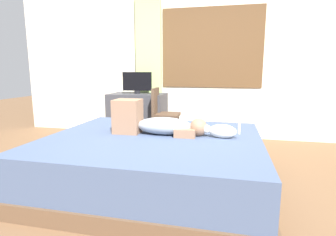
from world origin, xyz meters
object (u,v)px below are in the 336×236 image
object	(u,v)px
chair_by_desk	(162,111)
cup	(153,92)
bed	(154,161)
cat	(221,131)
desk	(138,116)
tv_monitor	(137,82)
person_lying	(155,123)

from	to	relation	value
chair_by_desk	cup	bearing A→B (deg)	137.83
bed	cup	world-z (taller)	cup
cat	desk	world-z (taller)	desk
bed	cat	world-z (taller)	cat
cup	chair_by_desk	world-z (taller)	chair_by_desk
cat	cup	xyz separation A→B (m)	(-1.09, 1.50, 0.23)
cat	desk	size ratio (longest dim) A/B	0.40
desk	cup	bearing A→B (deg)	-27.31
bed	tv_monitor	bearing A→B (deg)	113.80
bed	tv_monitor	size ratio (longest dim) A/B	4.34
cat	chair_by_desk	bearing A→B (deg)	124.23
cat	tv_monitor	xyz separation A→B (m)	(-1.41, 1.67, 0.37)
bed	desk	bearing A→B (deg)	113.80
bed	tv_monitor	distance (m)	2.04
cat	tv_monitor	size ratio (longest dim) A/B	0.74
cat	desk	bearing A→B (deg)	130.24
person_lying	chair_by_desk	distance (m)	1.35
person_lying	desk	distance (m)	1.83
bed	tv_monitor	world-z (taller)	tv_monitor
tv_monitor	chair_by_desk	bearing A→B (deg)	-33.27
cat	tv_monitor	world-z (taller)	tv_monitor
tv_monitor	chair_by_desk	xyz separation A→B (m)	(0.50, -0.33, -0.41)
chair_by_desk	desk	bearing A→B (deg)	146.73
person_lying	cat	bearing A→B (deg)	-1.89
bed	person_lying	xyz separation A→B (m)	(-0.02, 0.11, 0.36)
tv_monitor	cat	bearing A→B (deg)	-49.76
cup	tv_monitor	bearing A→B (deg)	152.70
tv_monitor	cup	bearing A→B (deg)	-27.30
desk	tv_monitor	bearing A→B (deg)	-180.00
person_lying	tv_monitor	world-z (taller)	tv_monitor
person_lying	tv_monitor	bearing A→B (deg)	114.75
cat	cup	bearing A→B (deg)	125.99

